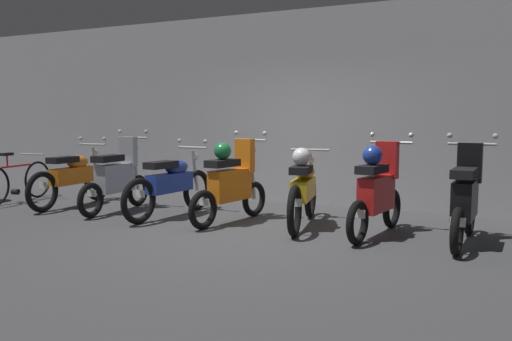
{
  "coord_description": "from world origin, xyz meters",
  "views": [
    {
      "loc": [
        2.79,
        -5.72,
        1.46
      ],
      "look_at": [
        -0.14,
        0.7,
        0.75
      ],
      "focal_mm": 35.94,
      "sensor_mm": 36.0,
      "label": 1
    }
  ],
  "objects": [
    {
      "name": "ground_plane",
      "position": [
        0.0,
        0.0,
        0.0
      ],
      "size": [
        80.0,
        80.0,
        0.0
      ],
      "primitive_type": "plane",
      "color": "#424244"
    },
    {
      "name": "back_wall",
      "position": [
        0.0,
        2.7,
        1.65
      ],
      "size": [
        16.0,
        0.3,
        3.29
      ],
      "primitive_type": "cube",
      "color": "#ADADB2",
      "rests_on": "ground"
    },
    {
      "name": "motorbike_slot_0",
      "position": [
        -3.58,
        0.79,
        0.49
      ],
      "size": [
        0.59,
        1.95,
        1.15
      ],
      "color": "black",
      "rests_on": "ground"
    },
    {
      "name": "motorbike_slot_1",
      "position": [
        -2.56,
        0.69,
        0.53
      ],
      "size": [
        0.59,
        1.68,
        1.29
      ],
      "color": "black",
      "rests_on": "ground"
    },
    {
      "name": "motorbike_slot_2",
      "position": [
        -1.53,
        0.67,
        0.49
      ],
      "size": [
        0.59,
        1.95,
        1.15
      ],
      "color": "black",
      "rests_on": "ground"
    },
    {
      "name": "motorbike_slot_3",
      "position": [
        -0.51,
        0.65,
        0.57
      ],
      "size": [
        0.59,
        1.67,
        1.29
      ],
      "color": "black",
      "rests_on": "ground"
    },
    {
      "name": "motorbike_slot_4",
      "position": [
        0.51,
        0.83,
        0.53
      ],
      "size": [
        0.58,
        1.94,
        1.08
      ],
      "color": "black",
      "rests_on": "ground"
    },
    {
      "name": "motorbike_slot_5",
      "position": [
        1.54,
        0.67,
        0.57
      ],
      "size": [
        0.58,
        1.67,
        1.29
      ],
      "color": "black",
      "rests_on": "ground"
    },
    {
      "name": "motorbike_slot_6",
      "position": [
        2.56,
        0.65,
        0.53
      ],
      "size": [
        0.59,
        1.68,
        1.29
      ],
      "color": "black",
      "rests_on": "ground"
    },
    {
      "name": "bicycle",
      "position": [
        -4.78,
        0.68,
        0.36
      ],
      "size": [
        0.5,
        1.72,
        0.89
      ],
      "color": "black",
      "rests_on": "ground"
    }
  ]
}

